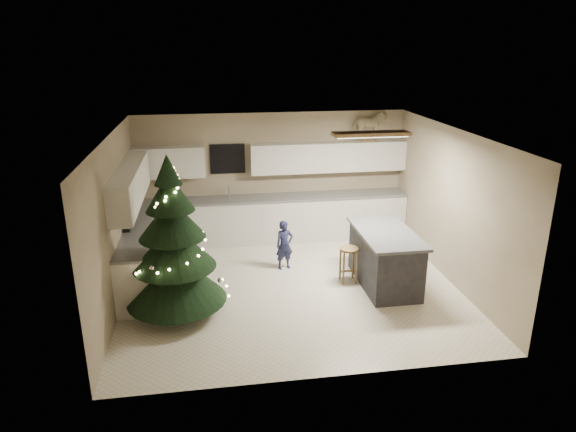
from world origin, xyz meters
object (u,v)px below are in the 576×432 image
object	(u,v)px
toddler	(284,245)
rocking_horse	(369,126)
island	(385,258)
christmas_tree	(174,251)
bar_stool	(349,256)

from	to	relation	value
toddler	rocking_horse	world-z (taller)	rocking_horse
island	christmas_tree	bearing A→B (deg)	-172.34
rocking_horse	toddler	bearing A→B (deg)	122.84
island	bar_stool	bearing A→B (deg)	162.13
bar_stool	christmas_tree	size ratio (longest dim) A/B	0.25
bar_stool	christmas_tree	world-z (taller)	christmas_tree
toddler	rocking_horse	size ratio (longest dim) A/B	1.26
island	rocking_horse	world-z (taller)	rocking_horse
bar_stool	toddler	world-z (taller)	toddler
island	christmas_tree	xyz separation A→B (m)	(-3.43, -0.46, 0.54)
rocking_horse	bar_stool	bearing A→B (deg)	151.38
bar_stool	rocking_horse	bearing A→B (deg)	66.77
island	christmas_tree	distance (m)	3.50
island	rocking_horse	distance (m)	3.09
bar_stool	rocking_horse	distance (m)	3.08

